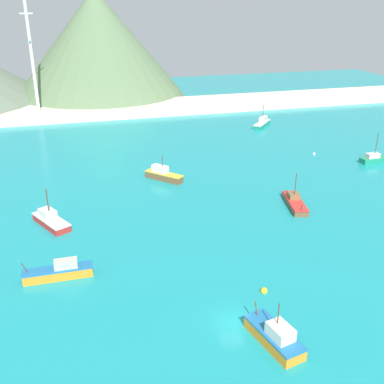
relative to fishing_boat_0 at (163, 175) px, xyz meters
name	(u,v)px	position (x,y,z in m)	size (l,w,h in m)	color
ground	(171,212)	(-1.85, -14.34, -1.30)	(260.00, 280.00, 0.50)	teal
fishing_boat_0	(163,175)	(0.00, 0.00, 0.00)	(6.84, 7.32, 5.01)	brown
fishing_boat_1	(262,123)	(35.61, 33.02, -0.13)	(7.54, 8.09, 5.93)	#198466
fishing_boat_2	(59,272)	(-20.13, -30.20, -0.15)	(8.76, 1.95, 2.86)	orange
fishing_boat_3	(295,202)	(19.13, -18.33, -0.35)	(4.27, 9.12, 5.83)	brown
fishing_boat_4	(375,159)	(46.55, -2.39, -0.19)	(6.93, 2.43, 6.66)	#198466
fishing_boat_7	(51,220)	(-21.29, -14.56, -0.17)	(6.01, 8.33, 6.07)	red
fishing_boat_8	(275,336)	(1.09, -48.82, -0.04)	(4.16, 7.75, 5.17)	orange
buoy_0	(314,154)	(36.78, 6.24, -0.93)	(0.67, 0.67, 0.67)	silver
buoy_2	(264,291)	(3.76, -40.12, -0.90)	(0.87, 0.87, 0.87)	gold
beach_strip	(116,110)	(-1.85, 62.59, -0.45)	(247.00, 23.48, 1.20)	beige
hill_central	(97,44)	(-3.69, 91.16, 17.30)	(61.68, 61.68, 36.70)	#56704C
radio_tower	(31,54)	(-25.10, 64.38, 17.07)	(3.55, 2.84, 35.53)	silver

